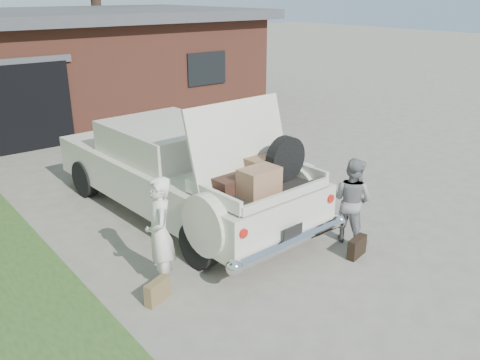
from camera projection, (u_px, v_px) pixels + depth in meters
ground at (264, 257)px, 7.85m from camera, size 90.00×90.00×0.00m
house at (54, 64)px, 16.27m from camera, size 12.80×7.80×3.30m
sedan at (180, 169)px, 9.19m from camera, size 2.50×5.78×2.32m
woman_left at (160, 234)px, 6.82m from camera, size 0.58×0.69×1.60m
woman_right at (352, 200)px, 8.16m from camera, size 0.65×0.77×1.42m
suitcase_left at (157, 291)px, 6.69m from camera, size 0.42×0.26×0.31m
suitcase_right at (357, 247)px, 7.83m from camera, size 0.42×0.22×0.31m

